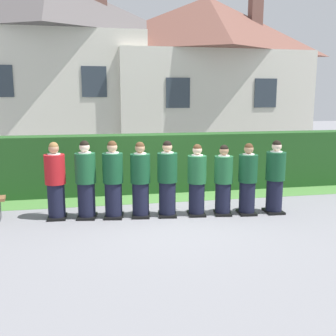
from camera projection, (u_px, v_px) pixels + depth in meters
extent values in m
plane|color=slate|center=(168.00, 215.00, 8.40)|extent=(60.00, 60.00, 0.00)
cylinder|color=black|center=(57.00, 201.00, 8.13)|extent=(0.36, 0.36, 0.75)
cube|color=black|center=(57.00, 217.00, 8.20)|extent=(0.39, 0.47, 0.05)
cylinder|color=#AD191E|center=(55.00, 169.00, 8.01)|extent=(0.42, 0.42, 0.62)
cylinder|color=white|center=(54.00, 154.00, 7.95)|extent=(0.26, 0.26, 0.03)
cube|color=#236038|center=(56.00, 162.00, 8.18)|extent=(0.04, 0.01, 0.27)
sphere|color=tan|center=(54.00, 148.00, 7.93)|extent=(0.21, 0.21, 0.21)
sphere|color=olive|center=(54.00, 147.00, 7.92)|extent=(0.19, 0.19, 0.19)
cube|color=white|center=(57.00, 171.00, 8.29)|extent=(0.15, 0.01, 0.20)
cylinder|color=black|center=(87.00, 200.00, 8.18)|extent=(0.36, 0.36, 0.76)
cube|color=black|center=(87.00, 216.00, 8.24)|extent=(0.45, 0.52, 0.05)
cylinder|color=#19512D|center=(85.00, 168.00, 8.05)|extent=(0.43, 0.43, 0.63)
cylinder|color=white|center=(85.00, 153.00, 7.99)|extent=(0.27, 0.27, 0.03)
cube|color=navy|center=(87.00, 161.00, 8.23)|extent=(0.04, 0.02, 0.28)
sphere|color=beige|center=(84.00, 147.00, 7.97)|extent=(0.22, 0.22, 0.22)
sphere|color=black|center=(84.00, 145.00, 7.96)|extent=(0.20, 0.20, 0.20)
cylinder|color=black|center=(114.00, 200.00, 8.21)|extent=(0.36, 0.36, 0.76)
cube|color=black|center=(114.00, 216.00, 8.27)|extent=(0.45, 0.53, 0.05)
cylinder|color=#144728|center=(113.00, 168.00, 8.08)|extent=(0.43, 0.43, 0.63)
cylinder|color=white|center=(112.00, 153.00, 8.03)|extent=(0.27, 0.27, 0.03)
cube|color=#236038|center=(114.00, 161.00, 8.26)|extent=(0.04, 0.02, 0.28)
sphere|color=tan|center=(112.00, 147.00, 8.00)|extent=(0.21, 0.21, 0.21)
sphere|color=#472D19|center=(112.00, 145.00, 8.00)|extent=(0.20, 0.20, 0.20)
cylinder|color=black|center=(141.00, 200.00, 8.27)|extent=(0.36, 0.36, 0.74)
cube|color=black|center=(141.00, 215.00, 8.33)|extent=(0.43, 0.51, 0.05)
cylinder|color=#144728|center=(140.00, 168.00, 8.14)|extent=(0.42, 0.42, 0.62)
cylinder|color=white|center=(140.00, 154.00, 8.09)|extent=(0.26, 0.26, 0.03)
cube|color=navy|center=(140.00, 161.00, 8.32)|extent=(0.04, 0.02, 0.27)
sphere|color=tan|center=(140.00, 148.00, 8.07)|extent=(0.21, 0.21, 0.21)
sphere|color=#472D19|center=(140.00, 146.00, 8.06)|extent=(0.19, 0.19, 0.19)
cube|color=white|center=(141.00, 170.00, 8.43)|extent=(0.15, 0.03, 0.20)
cylinder|color=black|center=(167.00, 199.00, 8.32)|extent=(0.36, 0.36, 0.75)
cube|color=black|center=(167.00, 214.00, 8.38)|extent=(0.43, 0.51, 0.05)
cylinder|color=#144728|center=(167.00, 167.00, 8.20)|extent=(0.43, 0.43, 0.62)
cylinder|color=white|center=(167.00, 153.00, 8.14)|extent=(0.26, 0.26, 0.03)
cube|color=navy|center=(167.00, 160.00, 8.37)|extent=(0.04, 0.02, 0.27)
sphere|color=tan|center=(167.00, 147.00, 8.12)|extent=(0.21, 0.21, 0.21)
sphere|color=black|center=(167.00, 145.00, 8.11)|extent=(0.20, 0.20, 0.20)
cylinder|color=black|center=(197.00, 199.00, 8.38)|extent=(0.34, 0.34, 0.72)
cube|color=black|center=(196.00, 214.00, 8.44)|extent=(0.40, 0.48, 0.05)
cylinder|color=#1E5B33|center=(197.00, 169.00, 8.26)|extent=(0.40, 0.40, 0.59)
cylinder|color=white|center=(197.00, 155.00, 8.21)|extent=(0.25, 0.25, 0.03)
cube|color=gold|center=(196.00, 162.00, 8.43)|extent=(0.04, 0.02, 0.26)
sphere|color=beige|center=(197.00, 150.00, 8.18)|extent=(0.20, 0.20, 0.20)
sphere|color=#472D19|center=(197.00, 148.00, 8.18)|extent=(0.19, 0.19, 0.19)
cube|color=white|center=(195.00, 171.00, 8.53)|extent=(0.15, 0.02, 0.20)
cylinder|color=black|center=(223.00, 199.00, 8.43)|extent=(0.34, 0.34, 0.71)
cube|color=black|center=(222.00, 213.00, 8.49)|extent=(0.42, 0.49, 0.05)
cylinder|color=#1E5B33|center=(224.00, 170.00, 8.31)|extent=(0.40, 0.40, 0.58)
cylinder|color=white|center=(224.00, 156.00, 8.26)|extent=(0.25, 0.25, 0.03)
cube|color=#236038|center=(222.00, 163.00, 8.47)|extent=(0.04, 0.02, 0.26)
sphere|color=tan|center=(224.00, 151.00, 8.24)|extent=(0.20, 0.20, 0.20)
sphere|color=black|center=(224.00, 149.00, 8.23)|extent=(0.18, 0.18, 0.18)
cube|color=white|center=(221.00, 171.00, 8.58)|extent=(0.15, 0.03, 0.20)
cylinder|color=black|center=(247.00, 198.00, 8.46)|extent=(0.34, 0.34, 0.72)
cube|color=black|center=(246.00, 212.00, 8.52)|extent=(0.39, 0.47, 0.05)
cylinder|color=#144728|center=(248.00, 168.00, 8.34)|extent=(0.41, 0.41, 0.60)
cylinder|color=white|center=(249.00, 154.00, 8.28)|extent=(0.25, 0.25, 0.03)
cube|color=navy|center=(245.00, 161.00, 8.51)|extent=(0.04, 0.01, 0.26)
sphere|color=tan|center=(249.00, 149.00, 8.26)|extent=(0.20, 0.20, 0.20)
sphere|color=#472D19|center=(249.00, 147.00, 8.26)|extent=(0.19, 0.19, 0.19)
cube|color=white|center=(244.00, 170.00, 8.61)|extent=(0.15, 0.02, 0.20)
cylinder|color=black|center=(274.00, 196.00, 8.55)|extent=(0.36, 0.36, 0.75)
cube|color=black|center=(273.00, 211.00, 8.61)|extent=(0.39, 0.48, 0.05)
cylinder|color=#144728|center=(276.00, 166.00, 8.43)|extent=(0.42, 0.42, 0.62)
cylinder|color=white|center=(276.00, 152.00, 8.37)|extent=(0.26, 0.26, 0.03)
cube|color=gold|center=(272.00, 159.00, 8.60)|extent=(0.04, 0.01, 0.27)
sphere|color=beige|center=(277.00, 146.00, 8.35)|extent=(0.21, 0.21, 0.21)
sphere|color=black|center=(277.00, 145.00, 8.34)|extent=(0.19, 0.19, 0.19)
cube|color=white|center=(270.00, 168.00, 8.71)|extent=(0.15, 0.01, 0.20)
cube|color=#214C1E|center=(152.00, 163.00, 10.44)|extent=(13.44, 0.70, 1.56)
cube|color=beige|center=(206.00, 106.00, 16.80)|extent=(7.72, 4.32, 4.34)
pyramid|color=brown|center=(208.00, 26.00, 16.20)|extent=(8.18, 4.58, 2.31)
cube|color=brown|center=(255.00, 24.00, 16.57)|extent=(0.50, 0.50, 2.08)
cube|color=#2D3842|center=(178.00, 93.00, 14.28)|extent=(0.90, 0.04, 1.10)
cube|color=#2D3842|center=(266.00, 93.00, 14.92)|extent=(0.90, 0.04, 1.10)
cube|color=beige|center=(54.00, 98.00, 15.56)|extent=(7.20, 3.56, 4.98)
pyramid|color=#514C4C|center=(49.00, 5.00, 14.92)|extent=(7.64, 3.77, 2.16)
cube|color=brown|center=(101.00, 4.00, 15.26)|extent=(0.50, 0.50, 1.95)
cube|color=#2D3842|center=(0.00, 81.00, 13.42)|extent=(0.90, 0.04, 1.10)
cube|color=#2D3842|center=(94.00, 82.00, 14.02)|extent=(0.90, 0.04, 1.10)
cube|color=#477A38|center=(157.00, 198.00, 9.81)|extent=(13.44, 0.90, 0.01)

